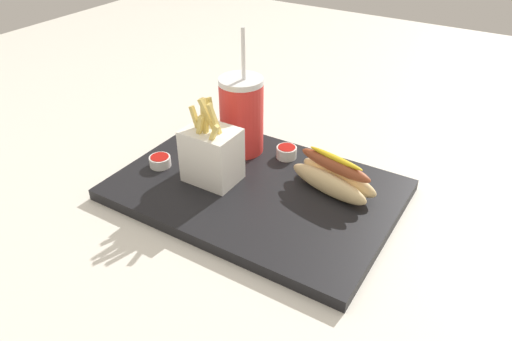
% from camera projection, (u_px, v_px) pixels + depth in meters
% --- Properties ---
extents(ground_plane, '(2.40, 2.40, 0.02)m').
position_uv_depth(ground_plane, '(256.00, 199.00, 0.84)').
color(ground_plane, silver).
extents(food_tray, '(0.47, 0.32, 0.02)m').
position_uv_depth(food_tray, '(256.00, 190.00, 0.83)').
color(food_tray, black).
rests_on(food_tray, ground_plane).
extents(soda_cup, '(0.08, 0.08, 0.24)m').
position_uv_depth(soda_cup, '(242.00, 115.00, 0.88)').
color(soda_cup, red).
rests_on(soda_cup, food_tray).
extents(fries_basket, '(0.09, 0.07, 0.15)m').
position_uv_depth(fries_basket, '(212.00, 154.00, 0.81)').
color(fries_basket, white).
rests_on(fries_basket, food_tray).
extents(hot_dog_1, '(0.16, 0.09, 0.07)m').
position_uv_depth(hot_dog_1, '(334.00, 177.00, 0.80)').
color(hot_dog_1, '#E5C689').
rests_on(hot_dog_1, food_tray).
extents(ketchup_cup_1, '(0.04, 0.04, 0.02)m').
position_uv_depth(ketchup_cup_1, '(160.00, 161.00, 0.87)').
color(ketchup_cup_1, white).
rests_on(ketchup_cup_1, food_tray).
extents(ketchup_cup_2, '(0.04, 0.04, 0.02)m').
position_uv_depth(ketchup_cup_2, '(287.00, 152.00, 0.89)').
color(ketchup_cup_2, white).
rests_on(ketchup_cup_2, food_tray).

